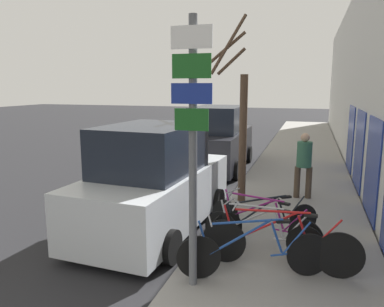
# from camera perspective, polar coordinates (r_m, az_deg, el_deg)

# --- Properties ---
(ground_plane) EXTENTS (80.00, 80.00, 0.00)m
(ground_plane) POSITION_cam_1_polar(r_m,az_deg,el_deg) (13.30, 4.58, -2.79)
(ground_plane) COLOR black
(sidewalk_curb) EXTENTS (3.20, 32.00, 0.15)m
(sidewalk_curb) POSITION_cam_1_polar(r_m,az_deg,el_deg) (15.70, 16.22, -0.87)
(sidewalk_curb) COLOR gray
(sidewalk_curb) RESTS_ON ground
(building_facade) EXTENTS (0.23, 32.00, 6.50)m
(building_facade) POSITION_cam_1_polar(r_m,az_deg,el_deg) (15.40, 23.42, 10.28)
(building_facade) COLOR silver
(building_facade) RESTS_ON ground
(signpost) EXTENTS (0.56, 0.13, 3.76)m
(signpost) POSITION_cam_1_polar(r_m,az_deg,el_deg) (5.08, 0.10, 1.76)
(signpost) COLOR #595B60
(signpost) RESTS_ON sidewalk_curb
(bicycle_0) EXTENTS (2.20, 0.87, 0.92)m
(bicycle_0) POSITION_cam_1_polar(r_m,az_deg,el_deg) (5.85, 9.46, -14.64)
(bicycle_0) COLOR black
(bicycle_0) RESTS_ON sidewalk_curb
(bicycle_1) EXTENTS (2.48, 0.44, 0.99)m
(bicycle_1) POSITION_cam_1_polar(r_m,az_deg,el_deg) (6.13, 13.16, -13.34)
(bicycle_1) COLOR black
(bicycle_1) RESTS_ON sidewalk_curb
(bicycle_2) EXTENTS (2.09, 0.54, 0.86)m
(bicycle_2) POSITION_cam_1_polar(r_m,az_deg,el_deg) (6.64, 10.48, -11.78)
(bicycle_2) COLOR black
(bicycle_2) RESTS_ON sidewalk_curb
(bicycle_3) EXTENTS (2.13, 0.94, 0.88)m
(bicycle_3) POSITION_cam_1_polar(r_m,az_deg,el_deg) (7.08, 10.67, -10.32)
(bicycle_3) COLOR black
(bicycle_3) RESTS_ON sidewalk_curb
(bicycle_4) EXTENTS (1.82, 1.29, 0.83)m
(bicycle_4) POSITION_cam_1_polar(r_m,az_deg,el_deg) (7.24, 11.24, -10.00)
(bicycle_4) COLOR black
(bicycle_4) RESTS_ON sidewalk_curb
(parked_car_0) EXTENTS (2.26, 4.45, 2.23)m
(parked_car_0) POSITION_cam_1_polar(r_m,az_deg,el_deg) (7.81, -5.74, -4.61)
(parked_car_0) COLOR #B2B7BC
(parked_car_0) RESTS_ON ground
(parked_car_1) EXTENTS (2.05, 4.82, 2.28)m
(parked_car_1) POSITION_cam_1_polar(r_m,az_deg,el_deg) (13.57, 4.08, 1.93)
(parked_car_1) COLOR black
(parked_car_1) RESTS_ON ground
(pedestrian_near) EXTENTS (0.44, 0.37, 1.68)m
(pedestrian_near) POSITION_cam_1_polar(r_m,az_deg,el_deg) (9.92, 16.70, -1.07)
(pedestrian_near) COLOR #4C3D2D
(pedestrian_near) RESTS_ON sidewalk_curb
(street_tree) EXTENTS (1.31, 0.56, 4.49)m
(street_tree) POSITION_cam_1_polar(r_m,az_deg,el_deg) (9.20, 7.33, 4.35)
(street_tree) COLOR #4C3828
(street_tree) RESTS_ON sidewalk_curb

